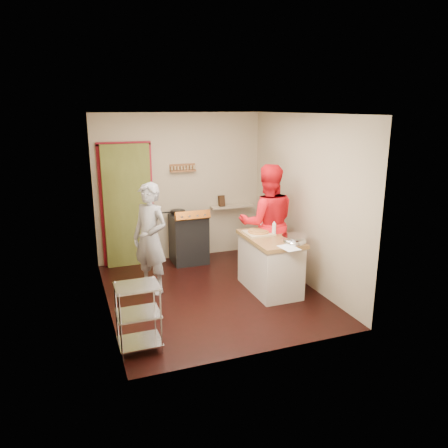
% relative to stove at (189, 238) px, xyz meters
% --- Properties ---
extents(floor, '(3.50, 3.50, 0.00)m').
position_rel_stove_xyz_m(floor, '(-0.05, -1.42, -0.45)').
color(floor, black).
rests_on(floor, ground).
extents(back_wall, '(3.00, 0.44, 2.60)m').
position_rel_stove_xyz_m(back_wall, '(-0.69, 0.36, 0.68)').
color(back_wall, gray).
rests_on(back_wall, ground).
extents(left_wall, '(0.04, 3.50, 2.60)m').
position_rel_stove_xyz_m(left_wall, '(-1.55, -1.42, 0.85)').
color(left_wall, gray).
rests_on(left_wall, ground).
extents(right_wall, '(0.04, 3.50, 2.60)m').
position_rel_stove_xyz_m(right_wall, '(1.45, -1.42, 0.85)').
color(right_wall, gray).
rests_on(right_wall, ground).
extents(ceiling, '(3.00, 3.50, 0.02)m').
position_rel_stove_xyz_m(ceiling, '(-0.05, -1.42, 2.16)').
color(ceiling, white).
rests_on(ceiling, back_wall).
extents(stove, '(0.60, 0.63, 1.00)m').
position_rel_stove_xyz_m(stove, '(0.00, 0.00, 0.00)').
color(stove, black).
rests_on(stove, ground).
extents(wire_shelving, '(0.48, 0.40, 0.80)m').
position_rel_stove_xyz_m(wire_shelving, '(-1.33, -2.62, -0.01)').
color(wire_shelving, silver).
rests_on(wire_shelving, ground).
extents(island, '(0.68, 1.27, 1.15)m').
position_rel_stove_xyz_m(island, '(0.81, -1.62, -0.00)').
color(island, '#B9AD9E').
rests_on(island, ground).
extents(person_stripe, '(0.68, 0.72, 1.65)m').
position_rel_stove_xyz_m(person_stripe, '(-0.87, -1.05, 0.38)').
color(person_stripe, '#B9B9BE').
rests_on(person_stripe, ground).
extents(person_red, '(1.05, 0.92, 1.85)m').
position_rel_stove_xyz_m(person_red, '(0.95, -1.19, 0.48)').
color(person_red, red).
rests_on(person_red, ground).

